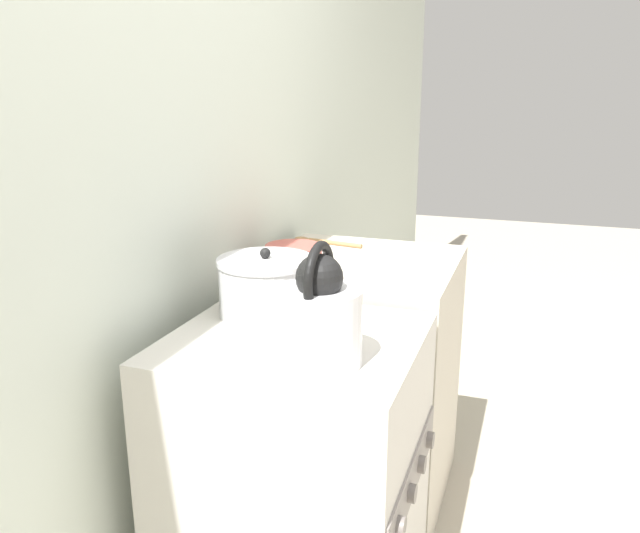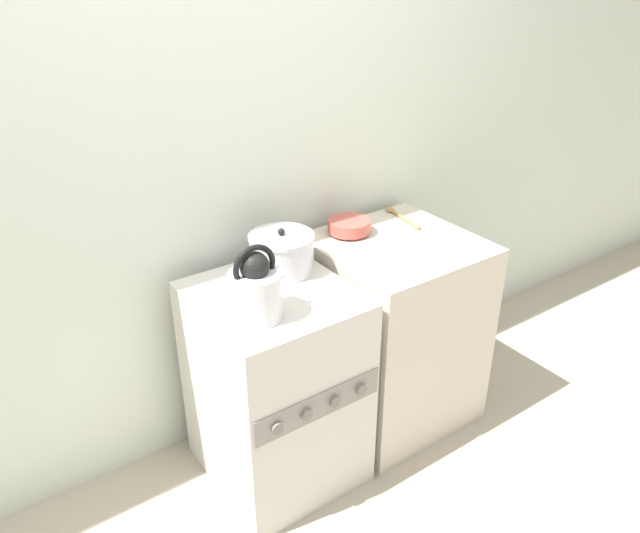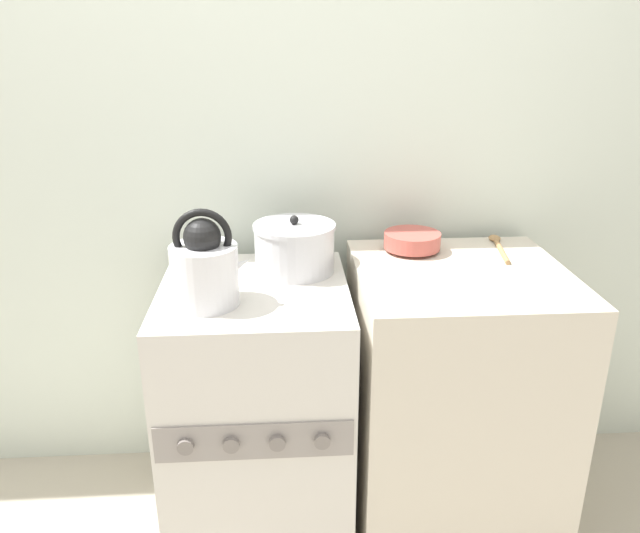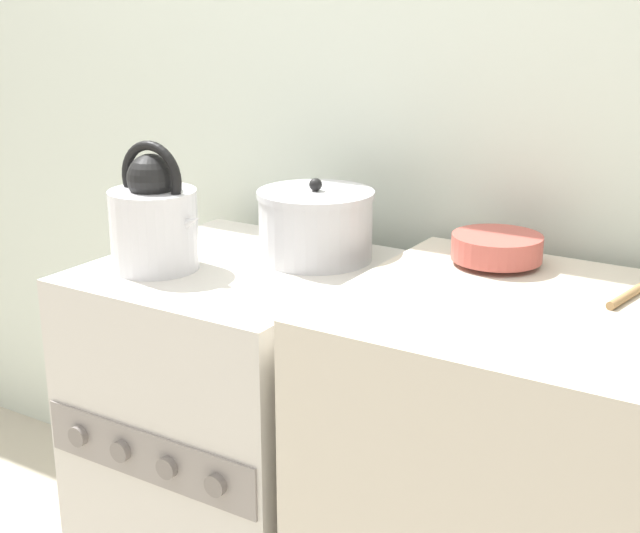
# 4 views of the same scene
# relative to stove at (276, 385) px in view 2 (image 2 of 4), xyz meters

# --- Properties ---
(ground_plane) EXTENTS (12.00, 12.00, 0.00)m
(ground_plane) POSITION_rel_stove_xyz_m (0.00, -0.30, -0.42)
(ground_plane) COLOR #B2A893
(wall_back) EXTENTS (7.00, 0.06, 2.50)m
(wall_back) POSITION_rel_stove_xyz_m (0.00, 0.40, 0.83)
(wall_back) COLOR silver
(wall_back) RESTS_ON ground_plane
(stove) EXTENTS (0.56, 0.62, 0.85)m
(stove) POSITION_rel_stove_xyz_m (0.00, 0.00, 0.00)
(stove) COLOR beige
(stove) RESTS_ON ground_plane
(counter) EXTENTS (0.64, 0.63, 0.88)m
(counter) POSITION_rel_stove_xyz_m (0.63, 0.02, 0.01)
(counter) COLOR beige
(counter) RESTS_ON ground_plane
(kettle) EXTENTS (0.23, 0.18, 0.27)m
(kettle) POSITION_rel_stove_xyz_m (-0.12, -0.11, 0.53)
(kettle) COLOR silver
(kettle) RESTS_ON stove
(cooking_pot) EXTENTS (0.25, 0.25, 0.18)m
(cooking_pot) POSITION_rel_stove_xyz_m (0.13, 0.13, 0.50)
(cooking_pot) COLOR silver
(cooking_pot) RESTS_ON stove
(enamel_bowl) EXTENTS (0.18, 0.18, 0.06)m
(enamel_bowl) POSITION_rel_stove_xyz_m (0.51, 0.21, 0.49)
(enamel_bowl) COLOR #B75147
(enamel_bowl) RESTS_ON counter
(wooden_spoon) EXTENTS (0.07, 0.28, 0.02)m
(wooden_spoon) POSITION_rel_stove_xyz_m (0.81, 0.22, 0.46)
(wooden_spoon) COLOR #A37A4C
(wooden_spoon) RESTS_ON counter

